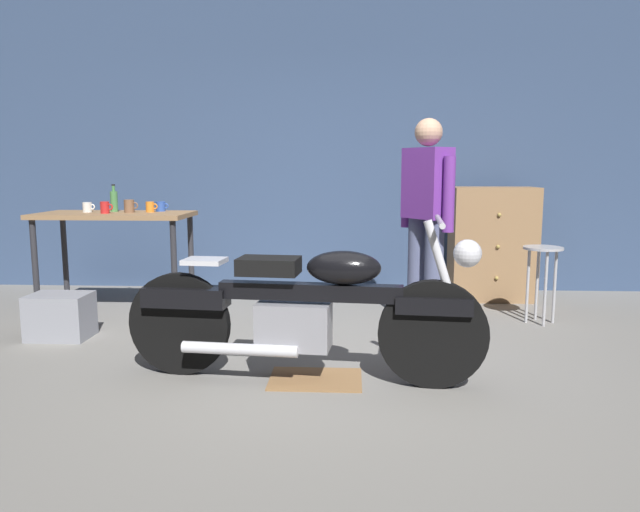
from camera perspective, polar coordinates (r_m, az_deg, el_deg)
ground_plane at (r=3.76m, az=-0.14°, el=-11.43°), size 12.00×12.00×0.00m
back_wall at (r=6.34m, az=1.29°, el=10.87°), size 8.00×0.12×3.10m
workbench at (r=5.43m, az=-19.14°, el=2.78°), size 1.30×0.64×0.90m
motorcycle at (r=3.55m, az=-1.49°, el=-5.04°), size 2.19×0.60×1.00m
person_standing at (r=4.85m, az=10.21°, el=4.12°), size 0.40×0.48×1.67m
shop_stool at (r=5.22m, az=20.60°, el=-0.71°), size 0.32×0.32×0.64m
wooden_dresser at (r=6.03m, az=16.23°, el=1.15°), size 0.80×0.47×1.10m
drip_tray at (r=3.68m, az=-0.43°, el=-11.76°), size 0.56×0.40×0.01m
storage_bin at (r=4.92m, az=-23.71°, el=-5.31°), size 0.44×0.32×0.34m
mug_orange_travel at (r=5.38m, az=-16.01°, el=4.56°), size 0.10×0.07×0.09m
mug_brown_stoneware at (r=5.39m, az=-17.85°, el=4.59°), size 0.12×0.09×0.11m
mug_blue_enamel at (r=5.47m, az=-15.07°, el=4.63°), size 0.12×0.08×0.09m
mug_white_ceramic at (r=5.54m, az=-21.45°, el=4.38°), size 0.11×0.08×0.09m
mug_red_diner at (r=5.35m, az=-19.96°, el=4.41°), size 0.11×0.07×0.10m
bottle at (r=5.54m, az=-19.20°, el=5.05°), size 0.06×0.06×0.24m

